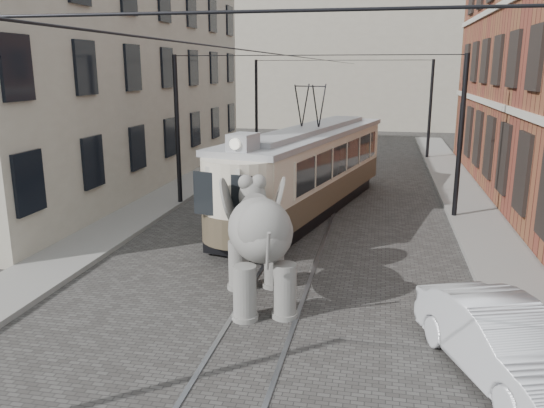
# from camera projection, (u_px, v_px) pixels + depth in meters

# --- Properties ---
(ground) EXTENTS (120.00, 120.00, 0.00)m
(ground) POSITION_uv_depth(u_px,v_px,m) (290.00, 264.00, 15.71)
(ground) COLOR #3E3C39
(tram_rails) EXTENTS (1.54, 80.00, 0.02)m
(tram_rails) POSITION_uv_depth(u_px,v_px,m) (290.00, 264.00, 15.71)
(tram_rails) COLOR slate
(tram_rails) RESTS_ON ground
(sidewalk_right) EXTENTS (2.00, 60.00, 0.15)m
(sidewalk_right) POSITION_uv_depth(u_px,v_px,m) (512.00, 277.00, 14.54)
(sidewalk_right) COLOR slate
(sidewalk_right) RESTS_ON ground
(sidewalk_left) EXTENTS (2.00, 60.00, 0.15)m
(sidewalk_left) POSITION_uv_depth(u_px,v_px,m) (84.00, 248.00, 16.94)
(sidewalk_left) COLOR slate
(sidewalk_left) RESTS_ON ground
(stucco_building) EXTENTS (7.00, 24.00, 10.00)m
(stucco_building) POSITION_uv_depth(u_px,v_px,m) (99.00, 78.00, 26.12)
(stucco_building) COLOR gray
(stucco_building) RESTS_ON ground
(distant_block) EXTENTS (28.00, 10.00, 14.00)m
(distant_block) POSITION_uv_depth(u_px,v_px,m) (360.00, 52.00, 52.05)
(distant_block) COLOR gray
(distant_block) RESTS_ON ground
(catenary) EXTENTS (11.00, 30.20, 6.00)m
(catenary) POSITION_uv_depth(u_px,v_px,m) (308.00, 139.00, 19.78)
(catenary) COLOR black
(catenary) RESTS_ON ground
(tram) EXTENTS (5.28, 12.56, 4.88)m
(tram) POSITION_uv_depth(u_px,v_px,m) (310.00, 150.00, 20.81)
(tram) COLOR beige
(tram) RESTS_ON ground
(elephant) EXTENTS (3.90, 5.18, 2.82)m
(elephant) POSITION_uv_depth(u_px,v_px,m) (260.00, 246.00, 12.87)
(elephant) COLOR slate
(elephant) RESTS_ON ground
(parked_car) EXTENTS (2.96, 4.52, 1.41)m
(parked_car) POSITION_uv_depth(u_px,v_px,m) (503.00, 343.00, 9.80)
(parked_car) COLOR #BBBDC1
(parked_car) RESTS_ON ground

